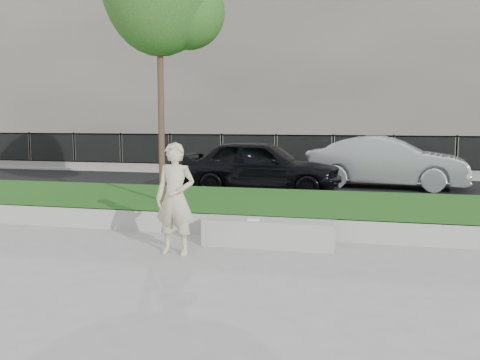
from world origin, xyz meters
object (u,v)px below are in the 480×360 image
(book, at_px, (254,220))
(car_dark, at_px, (261,166))
(car_silver, at_px, (387,162))
(stone_bench, at_px, (268,233))
(man, at_px, (175,199))

(book, relative_size, car_dark, 0.04)
(book, relative_size, car_silver, 0.04)
(car_silver, bearing_deg, stone_bench, 170.93)
(stone_bench, distance_m, car_dark, 6.43)
(man, height_order, car_silver, man)
(car_dark, bearing_deg, book, -167.09)
(man, xyz_separation_m, car_silver, (3.50, 9.29, -0.07))
(stone_bench, height_order, book, book)
(book, bearing_deg, stone_bench, 18.75)
(stone_bench, distance_m, man, 1.77)
(book, bearing_deg, man, -149.69)
(book, bearing_deg, car_silver, 69.96)
(stone_bench, distance_m, book, 0.36)
(stone_bench, xyz_separation_m, car_dark, (-1.44, 6.24, 0.60))
(man, bearing_deg, book, 36.28)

